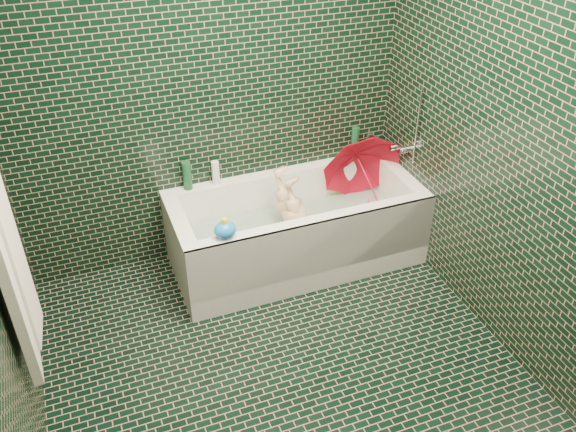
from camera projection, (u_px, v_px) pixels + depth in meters
name	position (u px, v px, depth m)	size (l,w,h in m)	color
floor	(289.00, 380.00, 3.45)	(2.80, 2.80, 0.00)	black
wall_back	(209.00, 84.00, 3.84)	(2.80, 2.80, 0.00)	black
wall_right	(524.00, 145.00, 3.14)	(2.80, 2.80, 0.00)	black
bathtub	(297.00, 236.00, 4.25)	(1.70, 0.75, 0.55)	white
bath_mat	(296.00, 241.00, 4.29)	(1.35, 0.47, 0.01)	green
water	(296.00, 225.00, 4.21)	(1.48, 0.53, 0.00)	silver
towel	(9.00, 262.00, 2.69)	(0.08, 0.44, 1.12)	silver
faucet	(407.00, 144.00, 4.19)	(0.18, 0.19, 0.55)	silver
child	(298.00, 227.00, 4.17)	(0.32, 0.21, 0.88)	#D8AC87
umbrella	(367.00, 177.00, 4.28)	(0.57, 0.57, 0.50)	red
soap_bottle_a	(376.00, 152.00, 4.57)	(0.11, 0.11, 0.28)	white
soap_bottle_b	(375.00, 155.00, 4.52)	(0.08, 0.09, 0.19)	#51217C
soap_bottle_c	(355.00, 156.00, 4.52)	(0.12, 0.12, 0.16)	#134426
bottle_right_tall	(355.00, 143.00, 4.42)	(0.06, 0.06, 0.25)	#134426
bottle_right_pump	(370.00, 145.00, 4.49)	(0.05, 0.05, 0.16)	silver
bottle_left_tall	(187.00, 176.00, 4.07)	(0.06, 0.06, 0.20)	#134426
bottle_left_short	(216.00, 173.00, 4.13)	(0.05, 0.05, 0.17)	white
rubber_duck	(365.00, 151.00, 4.50)	(0.11, 0.09, 0.09)	yellow
bath_toy	(225.00, 230.00, 3.63)	(0.14, 0.11, 0.13)	blue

